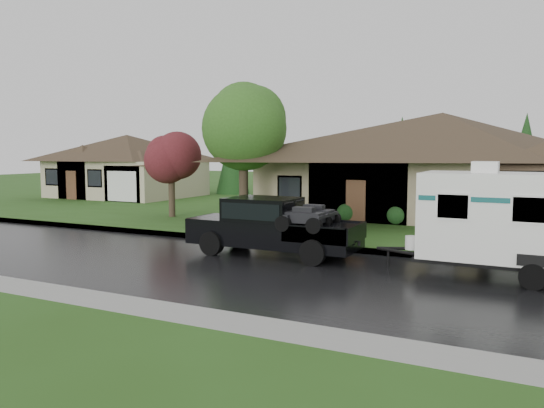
# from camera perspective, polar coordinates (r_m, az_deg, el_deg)

# --- Properties ---
(ground) EXTENTS (140.00, 140.00, 0.00)m
(ground) POSITION_cam_1_polar(r_m,az_deg,el_deg) (17.82, 3.98, -6.15)
(ground) COLOR #294F18
(ground) RESTS_ON ground
(road) EXTENTS (140.00, 8.00, 0.01)m
(road) POSITION_cam_1_polar(r_m,az_deg,el_deg) (16.03, 1.22, -7.45)
(road) COLOR black
(road) RESTS_ON ground
(curb) EXTENTS (140.00, 0.50, 0.15)m
(curb) POSITION_cam_1_polar(r_m,az_deg,el_deg) (19.86, 6.48, -4.72)
(curb) COLOR gray
(curb) RESTS_ON ground
(lawn) EXTENTS (140.00, 26.00, 0.15)m
(lawn) POSITION_cam_1_polar(r_m,az_deg,el_deg) (32.02, 14.32, -0.92)
(lawn) COLOR #294F18
(lawn) RESTS_ON ground
(house_main) EXTENTS (19.44, 10.80, 6.90)m
(house_main) POSITION_cam_1_polar(r_m,az_deg,el_deg) (30.27, 18.28, 5.28)
(house_main) COLOR gray
(house_main) RESTS_ON lawn
(house_far) EXTENTS (10.80, 8.64, 5.80)m
(house_far) POSITION_cam_1_polar(r_m,az_deg,el_deg) (42.80, -15.21, 4.56)
(house_far) COLOR #BAAD8A
(house_far) RESTS_ON lawn
(tree_left_green) EXTENTS (4.23, 4.23, 7.00)m
(tree_left_green) POSITION_cam_1_polar(r_m,az_deg,el_deg) (26.15, -3.11, 8.64)
(tree_left_green) COLOR #382B1E
(tree_left_green) RESTS_ON lawn
(tree_red) EXTENTS (2.69, 2.69, 4.45)m
(tree_red) POSITION_cam_1_polar(r_m,az_deg,el_deg) (28.90, -10.79, 4.74)
(tree_red) COLOR #382B1E
(tree_red) RESTS_ON lawn
(shrub_row) EXTENTS (13.60, 1.00, 1.00)m
(shrub_row) POSITION_cam_1_polar(r_m,az_deg,el_deg) (26.02, 16.00, -1.17)
(shrub_row) COLOR #143814
(shrub_row) RESTS_ON lawn
(pickup_truck) EXTENTS (6.07, 2.31, 2.02)m
(pickup_truck) POSITION_cam_1_polar(r_m,az_deg,el_deg) (18.67, -0.20, -2.21)
(pickup_truck) COLOR black
(pickup_truck) RESTS_ON ground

